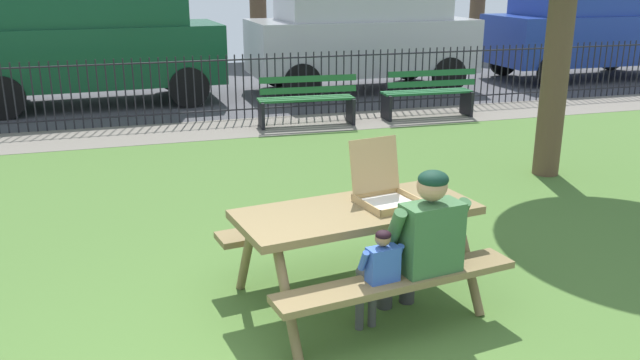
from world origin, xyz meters
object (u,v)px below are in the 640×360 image
object	(u,v)px
child_at_table	(377,271)
parked_car_far_right	(590,23)
pizza_box_open	(383,188)
parked_car_center	(93,36)
picnic_table_foreground	(356,230)
park_bench_right	(428,94)
park_bench_center	(307,101)
adult_at_table	(423,240)
parked_car_right	(362,29)

from	to	relation	value
child_at_table	parked_car_far_right	size ratio (longest dim) A/B	0.18
pizza_box_open	parked_car_center	world-z (taller)	parked_car_center
picnic_table_foreground	pizza_box_open	world-z (taller)	pizza_box_open
park_bench_right	parked_car_center	world-z (taller)	parked_car_center
pizza_box_open	parked_car_far_right	world-z (taller)	parked_car_far_right
parked_car_far_right	park_bench_right	bearing A→B (deg)	-151.72
park_bench_center	parked_car_far_right	size ratio (longest dim) A/B	0.34
picnic_table_foreground	adult_at_table	world-z (taller)	adult_at_table
child_at_table	parked_car_center	size ratio (longest dim) A/B	0.17
child_at_table	parked_car_right	distance (m)	10.23
parked_car_center	picnic_table_foreground	bearing A→B (deg)	-77.53
picnic_table_foreground	pizza_box_open	size ratio (longest dim) A/B	3.70
picnic_table_foreground	park_bench_center	world-z (taller)	park_bench_center
adult_at_table	parked_car_right	bearing A→B (deg)	72.10
parked_car_center	adult_at_table	bearing A→B (deg)	-76.25
adult_at_table	parked_car_far_right	size ratio (longest dim) A/B	0.25
picnic_table_foreground	parked_car_center	size ratio (longest dim) A/B	0.42
picnic_table_foreground	adult_at_table	distance (m)	0.57
pizza_box_open	parked_car_center	distance (m)	9.26
picnic_table_foreground	parked_car_far_right	xyz separation A→B (m)	(9.11, 9.06, 0.71)
picnic_table_foreground	adult_at_table	size ratio (longest dim) A/B	1.68
park_bench_center	parked_car_far_right	world-z (taller)	parked_car_far_right
pizza_box_open	adult_at_table	bearing A→B (deg)	-81.23
park_bench_center	parked_car_far_right	xyz separation A→B (m)	(7.78, 3.00, 0.89)
park_bench_center	parked_car_center	xyz separation A→B (m)	(-3.33, 3.00, 0.89)
adult_at_table	park_bench_right	bearing A→B (deg)	63.79
park_bench_right	parked_car_far_right	world-z (taller)	parked_car_far_right
adult_at_table	park_bench_center	size ratio (longest dim) A/B	0.73
park_bench_center	parked_car_right	world-z (taller)	parked_car_right
parked_car_right	pizza_box_open	bearing A→B (deg)	-109.38
pizza_box_open	adult_at_table	size ratio (longest dim) A/B	0.45
child_at_table	pizza_box_open	bearing A→B (deg)	65.46
park_bench_right	parked_car_center	xyz separation A→B (m)	(-5.54, 3.00, 0.89)
pizza_box_open	park_bench_right	xyz separation A→B (m)	(3.29, 5.98, -0.46)
park_bench_right	child_at_table	bearing A→B (deg)	-118.45
parked_car_right	child_at_table	bearing A→B (deg)	-109.73
parked_car_center	parked_car_far_right	bearing A→B (deg)	-0.00
parked_car_center	child_at_table	bearing A→B (deg)	-78.46
pizza_box_open	parked_car_far_right	xyz separation A→B (m)	(8.87, 8.98, 0.42)
park_bench_right	parked_car_right	size ratio (longest dim) A/B	0.34
park_bench_center	adult_at_table	bearing A→B (deg)	-98.77
picnic_table_foreground	pizza_box_open	bearing A→B (deg)	18.83
adult_at_table	park_bench_right	world-z (taller)	adult_at_table
picnic_table_foreground	parked_car_center	world-z (taller)	parked_car_center
adult_at_table	parked_car_center	size ratio (longest dim) A/B	0.25
child_at_table	picnic_table_foreground	bearing A→B (deg)	85.39
park_bench_center	parked_car_right	size ratio (longest dim) A/B	0.34
adult_at_table	parked_car_far_right	bearing A→B (deg)	47.29
parked_car_far_right	child_at_table	bearing A→B (deg)	-133.63
park_bench_right	parked_car_center	bearing A→B (deg)	151.54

